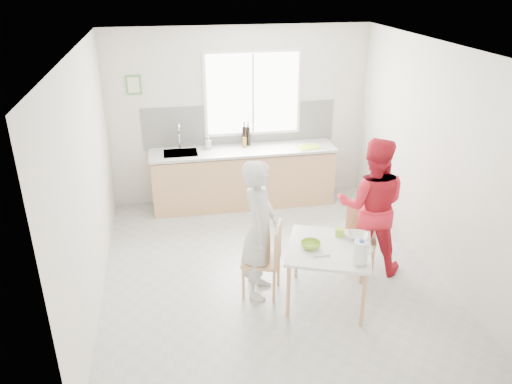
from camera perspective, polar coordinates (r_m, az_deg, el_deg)
ground at (r=6.31m, az=1.47°, el=-8.85°), size 4.50×4.50×0.00m
room_shell at (r=5.59m, az=1.65°, el=5.41°), size 4.50×4.50×4.50m
window at (r=7.71m, az=-0.37°, el=11.18°), size 1.50×0.06×1.30m
backsplash at (r=7.81m, az=-1.84°, el=7.74°), size 3.00×0.02×0.65m
picture_frame at (r=7.57m, az=-13.83°, el=11.80°), size 0.22×0.03×0.28m
kitchen_counter at (r=7.82m, az=-1.46°, el=1.47°), size 2.84×0.64×1.37m
dining_table at (r=5.53m, az=8.34°, el=-6.87°), size 1.15×1.15×0.68m
chair_left at (r=5.65m, az=1.29°, el=-7.37°), size 0.53×0.53×0.88m
chair_far at (r=6.32m, az=11.83°, el=-4.49°), size 0.50×0.50×0.84m
person_white at (r=5.50m, az=0.42°, el=-4.36°), size 0.58×0.70×1.63m
person_red at (r=6.11m, az=13.05°, el=-1.56°), size 1.01×0.90×1.70m
bowl_green at (r=5.45m, az=6.27°, el=-6.03°), size 0.28×0.28×0.07m
bowl_white at (r=5.71m, az=11.55°, el=-4.96°), size 0.30×0.30×0.06m
milk_jug at (r=5.19m, az=11.91°, el=-6.71°), size 0.21×0.15×0.26m
green_box at (r=5.72m, az=9.57°, el=-4.52°), size 0.13×0.13×0.09m
spoon at (r=5.31m, az=7.40°, el=-7.27°), size 0.16×0.02×0.01m
cutting_board at (r=7.75m, az=6.00°, el=5.15°), size 0.40×0.32×0.01m
wine_bottle_a at (r=7.71m, az=-1.36°, el=6.39°), size 0.07×0.07×0.32m
wine_bottle_b at (r=7.76m, az=-0.91°, el=6.43°), size 0.07×0.07×0.30m
jar_amber at (r=7.68m, az=-1.32°, el=5.68°), size 0.06×0.06×0.16m
soap_bottle at (r=7.66m, az=-5.47°, el=5.63°), size 0.09×0.09×0.18m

